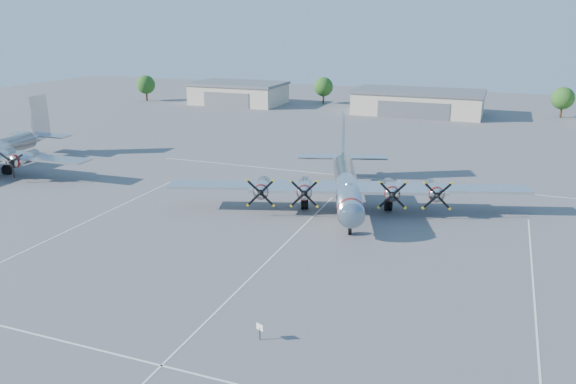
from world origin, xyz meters
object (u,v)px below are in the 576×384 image
(main_bomber_b29, at_px, (345,205))
(tree_east, at_px, (563,98))
(hangar_center, at_px, (418,102))
(tree_west, at_px, (324,87))
(hangar_west, at_px, (239,93))
(tree_far_west, at_px, (146,85))
(info_placard, at_px, (260,329))

(main_bomber_b29, bearing_deg, tree_east, 51.72)
(hangar_center, xyz_separation_m, tree_west, (-25.00, 8.04, 1.51))
(hangar_center, bearing_deg, tree_east, 11.38)
(hangar_west, bearing_deg, tree_far_west, -170.99)
(tree_east, xyz_separation_m, main_bomber_b29, (-27.77, -75.19, -4.22))
(main_bomber_b29, distance_m, info_placard, 30.00)
(hangar_west, bearing_deg, info_placard, -63.43)
(hangar_west, bearing_deg, tree_east, 4.60)
(hangar_west, relative_size, tree_east, 3.40)
(hangar_center, distance_m, main_bomber_b29, 69.24)
(tree_east, xyz_separation_m, info_placard, (-25.46, -105.09, -3.38))
(tree_far_west, bearing_deg, info_placard, -51.90)
(tree_east, distance_m, main_bomber_b29, 80.27)
(tree_west, distance_m, main_bomber_b29, 81.96)
(hangar_center, distance_m, tree_west, 26.30)
(hangar_center, height_order, main_bomber_b29, hangar_center)
(hangar_center, distance_m, info_placard, 99.17)
(hangar_west, bearing_deg, hangar_center, -0.00)
(tree_far_west, bearing_deg, tree_west, 14.93)
(hangar_west, distance_m, tree_far_west, 25.36)
(tree_east, height_order, main_bomber_b29, tree_east)
(hangar_center, xyz_separation_m, info_placard, (4.54, -99.05, -1.87))
(hangar_west, height_order, main_bomber_b29, hangar_west)
(tree_west, xyz_separation_m, main_bomber_b29, (27.23, -77.19, -4.22))
(tree_east, bearing_deg, info_placard, -103.62)
(hangar_west, xyz_separation_m, tree_east, (75.00, 6.04, 1.51))
(hangar_center, height_order, tree_west, tree_west)
(info_placard, bearing_deg, main_bomber_b29, 116.89)
(tree_west, bearing_deg, hangar_west, -158.11)
(hangar_west, bearing_deg, tree_west, 21.89)
(hangar_west, relative_size, tree_far_west, 3.40)
(tree_far_west, xyz_separation_m, main_bomber_b29, (72.23, -65.19, -4.22))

